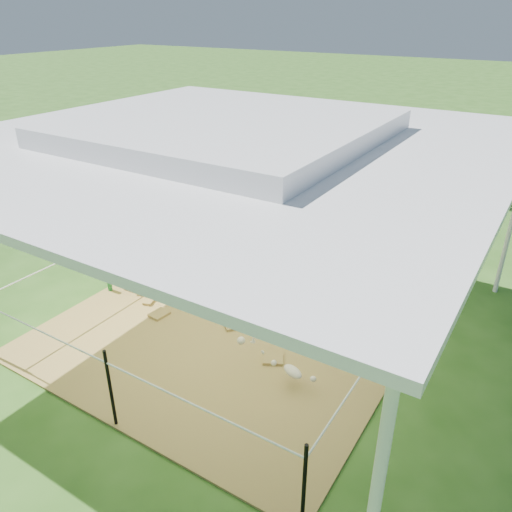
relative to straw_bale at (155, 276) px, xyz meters
The scene contains 13 objects.
ground 1.67m from the straw_bale, ahead, with size 90.00×90.00×0.00m, color #2D5919.
hay_patch 1.67m from the straw_bale, ahead, with size 4.60×4.60×0.03m, color brown.
canopy_tent 2.97m from the straw_bale, ahead, with size 6.30×6.30×2.90m.
rope_fence 1.71m from the straw_bale, ahead, with size 4.54×4.54×1.00m.
straw_bale is the anchor object (origin of this frame).
dark_cloth 0.22m from the straw_bale, 90.00° to the right, with size 0.95×0.50×0.05m, color black.
woman 0.74m from the straw_bale, ahead, with size 0.39×0.26×1.07m, color #B22A11.
green_bottle 0.71m from the straw_bale, 140.71° to the right, with size 0.07×0.07×0.25m, color #176828.
pony 2.31m from the straw_bale, 13.42° to the left, with size 0.55×1.21×1.03m, color #48494D.
pink_hat 2.46m from the straw_bale, 13.42° to the left, with size 0.32×0.32×0.15m, color pink.
foal 3.10m from the straw_bale, 16.57° to the right, with size 0.82×0.46×0.46m, color beige, non-canonical shape.
picnic_table_near 8.22m from the straw_bale, 66.74° to the left, with size 1.55×1.12×0.65m, color brown.
distant_person 8.05m from the straw_bale, 60.08° to the left, with size 0.52×0.41×1.07m, color #3794CE.
Camera 1 is at (3.41, -4.85, 4.05)m, focal length 35.00 mm.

